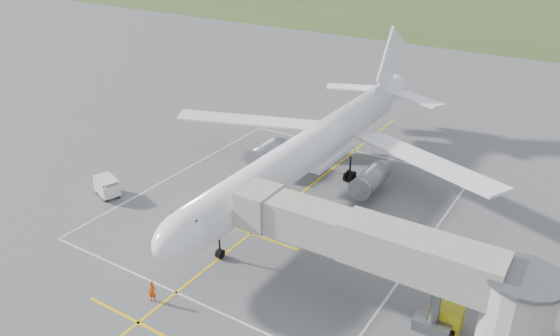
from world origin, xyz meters
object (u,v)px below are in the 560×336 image
Objects in this scene: baggage_cart at (107,187)px; airliner at (310,149)px; jet_bridge at (407,265)px; gpu_unit at (446,316)px; ramp_worker_nose at (152,292)px; ramp_worker_wing at (257,175)px.

airliner is at bearing 57.68° from baggage_cart.
gpu_unit is (2.89, 0.97, -3.91)m from jet_bridge.
airliner is 2.00× the size of jet_bridge.
ramp_worker_wing is (-4.54, 20.38, -0.06)m from ramp_worker_nose.
baggage_cart is 15.51m from ramp_worker_wing.
jet_bridge is 4.95m from gpu_unit.
jet_bridge is at bearing 17.35° from baggage_cart.
ramp_worker_wing is (-21.07, 12.22, -3.94)m from jet_bridge.
baggage_cart is (-35.13, 0.51, 0.19)m from gpu_unit.
baggage_cart is at bearing 82.69° from ramp_worker_wing.
ramp_worker_nose is (15.72, -9.63, -0.16)m from baggage_cart.
baggage_cart is at bearing 178.18° from gpu_unit.
jet_bridge is 32.49m from baggage_cart.
airliner reaches higher than ramp_worker_nose.
airliner is 21.22m from jet_bridge.
ramp_worker_nose is (-0.80, -22.41, -3.53)m from airliner.
gpu_unit is at bearing -35.52° from airliner.
baggage_cart is 18.44m from ramp_worker_nose.
ramp_worker_nose is at bearing -11.53° from baggage_cart.
airliner is 23.14m from gpu_unit.
airliner is 6.75m from ramp_worker_wing.
baggage_cart is (-32.24, 1.47, -3.72)m from jet_bridge.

